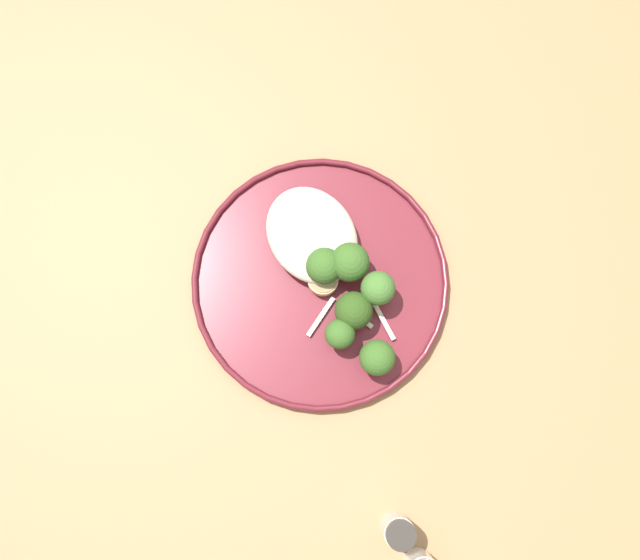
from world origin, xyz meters
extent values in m
plane|color=#47423D|center=(0.00, 0.00, 0.00)|extent=(6.00, 6.00, 0.00)
cube|color=#9E754C|center=(0.00, 0.00, 0.72)|extent=(1.40, 1.00, 0.04)
cylinder|color=maroon|center=(-0.02, 0.04, 0.74)|extent=(0.29, 0.29, 0.01)
torus|color=maroon|center=(-0.02, 0.04, 0.75)|extent=(0.29, 0.29, 0.01)
ellipsoid|color=beige|center=(0.02, 0.02, 0.77)|extent=(0.12, 0.10, 0.04)
cylinder|color=#E5C689|center=(-0.03, 0.03, 0.76)|extent=(0.03, 0.03, 0.01)
cylinder|color=#958159|center=(-0.03, 0.03, 0.77)|extent=(0.03, 0.03, 0.00)
cylinder|color=#E5C689|center=(0.03, 0.05, 0.76)|extent=(0.02, 0.02, 0.01)
cylinder|color=#958159|center=(0.03, 0.05, 0.76)|extent=(0.02, 0.02, 0.00)
cylinder|color=beige|center=(0.05, 0.01, 0.76)|extent=(0.03, 0.03, 0.01)
cylinder|color=#988766|center=(0.05, 0.01, 0.77)|extent=(0.02, 0.02, 0.00)
cylinder|color=beige|center=(0.01, 0.00, 0.76)|extent=(0.03, 0.03, 0.01)
cylinder|color=#988766|center=(0.01, 0.00, 0.77)|extent=(0.03, 0.03, 0.00)
cylinder|color=#89A356|center=(-0.07, -0.01, 0.76)|extent=(0.01, 0.01, 0.02)
sphere|color=#42702D|center=(-0.07, -0.01, 0.79)|extent=(0.04, 0.04, 0.04)
cylinder|color=#7A994C|center=(-0.13, 0.03, 0.76)|extent=(0.02, 0.02, 0.02)
sphere|color=#386023|center=(-0.13, 0.03, 0.78)|extent=(0.04, 0.04, 0.04)
cylinder|color=#7A994C|center=(-0.02, 0.03, 0.76)|extent=(0.01, 0.01, 0.02)
sphere|color=#386023|center=(-0.02, 0.03, 0.78)|extent=(0.04, 0.04, 0.04)
cylinder|color=#89A356|center=(-0.08, 0.03, 0.76)|extent=(0.01, 0.01, 0.02)
sphere|color=#2D4C19|center=(-0.08, 0.03, 0.78)|extent=(0.04, 0.04, 0.04)
cylinder|color=#89A356|center=(-0.03, 0.00, 0.76)|extent=(0.02, 0.02, 0.02)
sphere|color=#386023|center=(-0.03, 0.00, 0.78)|extent=(0.04, 0.04, 0.04)
cylinder|color=#89A356|center=(-0.09, 0.05, 0.76)|extent=(0.01, 0.01, 0.02)
sphere|color=#386023|center=(-0.09, 0.05, 0.78)|extent=(0.03, 0.03, 0.03)
cube|color=silver|center=(-0.08, 0.02, 0.75)|extent=(0.04, 0.02, 0.00)
cube|color=silver|center=(-0.06, 0.06, 0.75)|extent=(0.03, 0.05, 0.00)
cube|color=silver|center=(-0.10, 0.00, 0.75)|extent=(0.05, 0.01, 0.00)
cylinder|color=white|center=(-0.29, 0.11, 0.77)|extent=(0.03, 0.03, 0.05)
cylinder|color=#332D28|center=(-0.29, 0.11, 0.80)|extent=(0.03, 0.03, 0.01)
camera|label=1|loc=(-0.15, 0.12, 1.56)|focal=41.03mm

